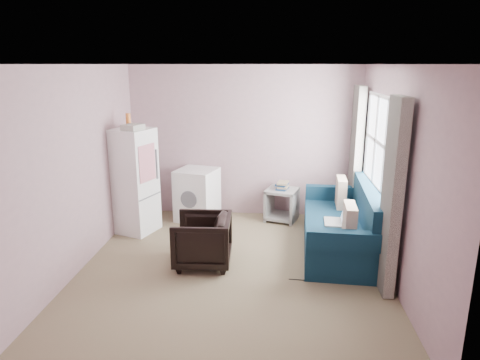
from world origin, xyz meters
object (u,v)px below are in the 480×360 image
Objects in this scene: armchair at (202,238)px; fridge at (134,180)px; side_table at (282,202)px; sofa at (344,228)px; washing_machine at (197,193)px.

fridge reaches higher than armchair.
side_table is 1.41m from sofa.
side_table is at bearing 129.96° from sofa.
armchair is at bearing -61.93° from washing_machine.
sofa is at bearing -9.84° from washing_machine.
washing_machine is 1.29× the size of side_table.
washing_machine is 0.40× the size of sofa.
washing_machine is 2.47m from sofa.
sofa is (2.23, -1.07, -0.11)m from washing_machine.
washing_machine reaches higher than armchair.
fridge reaches higher than washing_machine.
washing_machine is at bearing -169.92° from armchair.
sofa is at bearing 11.00° from fridge.
fridge is 1.09m from washing_machine.
washing_machine is at bearing 54.63° from fridge.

